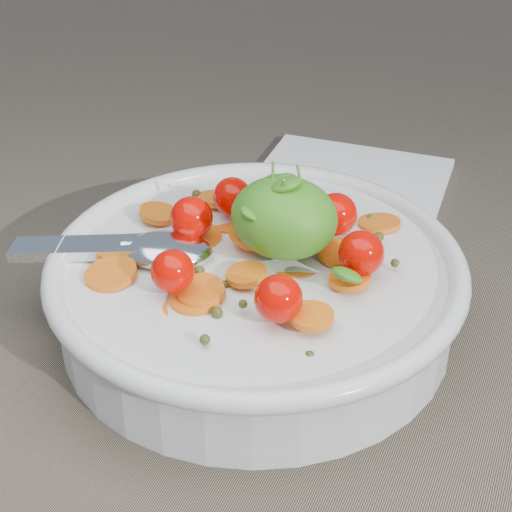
% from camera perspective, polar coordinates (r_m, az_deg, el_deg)
% --- Properties ---
extents(ground, '(6.00, 6.00, 0.00)m').
position_cam_1_polar(ground, '(0.53, -1.75, -5.32)').
color(ground, '#766854').
rests_on(ground, ground).
extents(bowl, '(0.29, 0.27, 0.12)m').
position_cam_1_polar(bowl, '(0.52, 0.02, -2.08)').
color(bowl, silver).
rests_on(bowl, ground).
extents(napkin, '(0.17, 0.15, 0.01)m').
position_cam_1_polar(napkin, '(0.70, 6.77, 5.34)').
color(napkin, white).
rests_on(napkin, ground).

